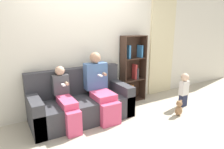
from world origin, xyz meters
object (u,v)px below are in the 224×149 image
child_seated (66,99)px  toddler_standing (184,88)px  bookshelf (132,73)px  adult_seated (100,85)px  couch (81,104)px  teddy_bear (179,108)px

child_seated → toddler_standing: 2.47m
child_seated → bookshelf: bookshelf is taller
bookshelf → toddler_standing: bearing=-48.1°
adult_seated → couch: bearing=162.7°
child_seated → toddler_standing: (2.44, -0.39, -0.11)m
couch → teddy_bear: (1.67, -0.83, -0.15)m
couch → teddy_bear: 1.87m
bookshelf → teddy_bear: (0.32, -1.13, -0.51)m
teddy_bear → child_seated: bearing=161.4°
bookshelf → adult_seated: bearing=-158.0°
adult_seated → child_seated: 0.68m
couch → bookshelf: bearing=12.5°
adult_seated → teddy_bear: 1.59m
toddler_standing → teddy_bear: 0.58m
toddler_standing → bookshelf: size_ratio=0.49×
child_seated → teddy_bear: 2.14m
child_seated → bookshelf: bearing=15.3°
adult_seated → child_seated: bearing=-175.5°
teddy_bear → bookshelf: bearing=106.0°
toddler_standing → teddy_bear: toddler_standing is taller
couch → toddler_standing: size_ratio=2.52×
adult_seated → toddler_standing: 1.84m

